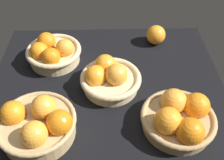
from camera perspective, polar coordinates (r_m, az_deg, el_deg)
The scene contains 6 objects.
market_tray at distance 95.95cm, azimuth -1.23°, elevation -1.77°, with size 84.00×72.00×3.00cm, color black.
basket_far_left at distance 82.31cm, azimuth 14.20°, elevation -7.95°, with size 22.85×22.85×10.60cm.
basket_far_right at distance 80.79cm, azimuth -16.04°, elevation -9.13°, with size 23.40×23.40×11.87cm.
basket_near_right at distance 104.47cm, azimuth -12.84°, elevation 5.84°, with size 21.25×21.25×10.60cm.
basket_center at distance 91.69cm, azimuth -0.86°, elevation 0.48°, with size 21.39×21.39×10.48cm.
loose_orange_front_gap at distance 113.55cm, azimuth 9.32°, elevation 9.62°, with size 8.04×8.04×8.04cm, color orange.
Camera 1 is at (-0.31, 66.61, 70.56)cm, focal length 42.20 mm.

